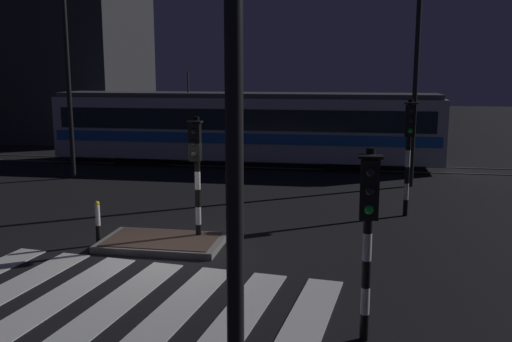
% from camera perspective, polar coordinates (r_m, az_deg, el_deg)
% --- Properties ---
extents(ground_plane, '(120.00, 120.00, 0.00)m').
position_cam_1_polar(ground_plane, '(13.19, -9.25, -8.53)').
color(ground_plane, black).
extents(rail_near, '(80.00, 0.12, 0.03)m').
position_cam_1_polar(rail_near, '(24.63, -0.02, 0.36)').
color(rail_near, '#59595E').
rests_on(rail_near, ground).
extents(rail_far, '(80.00, 0.12, 0.03)m').
position_cam_1_polar(rail_far, '(26.02, 0.53, 0.89)').
color(rail_far, '#59595E').
rests_on(rail_far, ground).
extents(crosswalk_zebra, '(8.16, 5.58, 0.02)m').
position_cam_1_polar(crosswalk_zebra, '(10.67, -14.49, -13.27)').
color(crosswalk_zebra, silver).
rests_on(crosswalk_zebra, ground).
extents(traffic_island, '(2.92, 1.75, 0.18)m').
position_cam_1_polar(traffic_island, '(13.91, -9.51, -7.17)').
color(traffic_island, slate).
rests_on(traffic_island, ground).
extents(traffic_light_corner_near_right, '(0.36, 0.42, 3.07)m').
position_cam_1_polar(traffic_light_corner_near_right, '(8.61, 11.37, -4.66)').
color(traffic_light_corner_near_right, black).
rests_on(traffic_light_corner_near_right, ground).
extents(traffic_light_corner_far_right, '(0.36, 0.42, 3.41)m').
position_cam_1_polar(traffic_light_corner_far_right, '(16.59, 15.32, 3.06)').
color(traffic_light_corner_far_right, black).
rests_on(traffic_light_corner_far_right, ground).
extents(traffic_light_median_centre, '(0.36, 0.42, 3.12)m').
position_cam_1_polar(traffic_light_median_centre, '(13.59, -6.12, 1.03)').
color(traffic_light_median_centre, black).
rests_on(traffic_light_median_centre, ground).
extents(street_lamp_trackside_left, '(0.44, 1.21, 7.46)m').
position_cam_1_polar(street_lamp_trackside_left, '(22.84, -18.99, 10.88)').
color(street_lamp_trackside_left, black).
rests_on(street_lamp_trackside_left, ground).
extents(street_lamp_near_kerb, '(0.44, 1.21, 6.65)m').
position_cam_1_polar(street_lamp_near_kerb, '(5.17, -2.90, 10.91)').
color(street_lamp_near_kerb, black).
rests_on(street_lamp_near_kerb, ground).
extents(street_lamp_trackside_right, '(0.44, 1.21, 7.72)m').
position_cam_1_polar(street_lamp_trackside_right, '(20.81, 16.14, 11.54)').
color(street_lamp_trackside_right, black).
rests_on(street_lamp_trackside_right, ground).
extents(tram, '(17.37, 2.58, 4.15)m').
position_cam_1_polar(tram, '(25.21, -1.21, 4.57)').
color(tram, '#B2BCC1').
rests_on(tram, ground).
extents(bollard_island_edge, '(0.12, 0.12, 1.11)m').
position_cam_1_polar(bollard_island_edge, '(14.16, -15.80, -5.13)').
color(bollard_island_edge, black).
rests_on(bollard_island_edge, ground).
extents(building_backdrop, '(14.27, 8.00, 12.85)m').
position_cam_1_polar(building_backdrop, '(39.08, -22.53, 12.65)').
color(building_backdrop, '#2D2D33').
rests_on(building_backdrop, ground).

